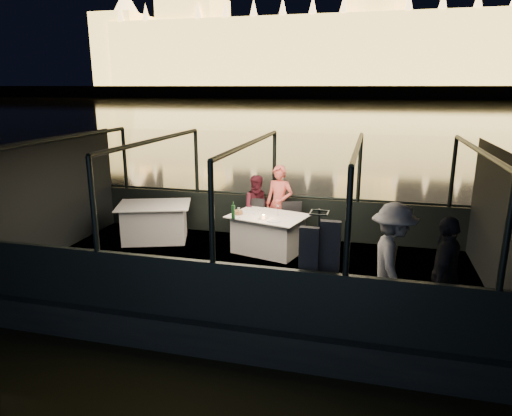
% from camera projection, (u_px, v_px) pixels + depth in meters
% --- Properties ---
extents(river_water, '(500.00, 500.00, 0.00)m').
position_uv_depth(river_water, '(364.00, 108.00, 83.40)').
color(river_water, black).
rests_on(river_water, ground).
extents(boat_hull, '(8.60, 4.40, 1.00)m').
position_uv_depth(boat_hull, '(251.00, 293.00, 8.51)').
color(boat_hull, black).
rests_on(boat_hull, river_water).
extents(boat_deck, '(8.00, 4.00, 0.04)m').
position_uv_depth(boat_deck, '(251.00, 270.00, 8.39)').
color(boat_deck, black).
rests_on(boat_deck, boat_hull).
extents(gunwale_port, '(8.00, 0.08, 0.90)m').
position_uv_depth(gunwale_port, '(274.00, 216.00, 10.14)').
color(gunwale_port, black).
rests_on(gunwale_port, boat_deck).
extents(gunwale_starboard, '(8.00, 0.08, 0.90)m').
position_uv_depth(gunwale_starboard, '(214.00, 292.00, 6.39)').
color(gunwale_starboard, black).
rests_on(gunwale_starboard, boat_deck).
extents(cabin_glass_port, '(8.00, 0.02, 1.40)m').
position_uv_depth(cabin_glass_port, '(274.00, 165.00, 9.84)').
color(cabin_glass_port, '#99B2B2').
rests_on(cabin_glass_port, gunwale_port).
extents(cabin_glass_starboard, '(8.00, 0.02, 1.40)m').
position_uv_depth(cabin_glass_starboard, '(212.00, 213.00, 6.10)').
color(cabin_glass_starboard, '#99B2B2').
rests_on(cabin_glass_starboard, gunwale_starboard).
extents(cabin_roof_glass, '(8.00, 4.00, 0.02)m').
position_uv_depth(cabin_roof_glass, '(250.00, 143.00, 7.79)').
color(cabin_roof_glass, '#99B2B2').
rests_on(cabin_roof_glass, boat_deck).
extents(end_wall_fore, '(0.02, 4.00, 2.30)m').
position_uv_depth(end_wall_fore, '(56.00, 195.00, 9.04)').
color(end_wall_fore, black).
rests_on(end_wall_fore, boat_deck).
extents(end_wall_aft, '(0.02, 4.00, 2.30)m').
position_uv_depth(end_wall_aft, '(497.00, 225.00, 7.13)').
color(end_wall_aft, black).
rests_on(end_wall_aft, boat_deck).
extents(canopy_ribs, '(8.00, 4.00, 2.30)m').
position_uv_depth(canopy_ribs, '(250.00, 208.00, 8.09)').
color(canopy_ribs, black).
rests_on(canopy_ribs, boat_deck).
extents(embankment, '(400.00, 140.00, 6.00)m').
position_uv_depth(embankment, '(372.00, 93.00, 204.83)').
color(embankment, '#423D33').
rests_on(embankment, ground).
extents(parliament_building, '(220.00, 32.00, 60.00)m').
position_uv_depth(parliament_building, '(376.00, 15.00, 164.85)').
color(parliament_building, '#F2D18C').
rests_on(parliament_building, embankment).
extents(dining_table_central, '(1.68, 1.39, 0.77)m').
position_uv_depth(dining_table_central, '(268.00, 234.00, 9.14)').
color(dining_table_central, silver).
rests_on(dining_table_central, boat_deck).
extents(dining_table_aft, '(1.80, 1.54, 0.81)m').
position_uv_depth(dining_table_aft, '(155.00, 223.00, 9.85)').
color(dining_table_aft, white).
rests_on(dining_table_aft, boat_deck).
extents(chair_port_left, '(0.52, 0.52, 0.93)m').
position_uv_depth(chair_port_left, '(253.00, 223.00, 9.64)').
color(chair_port_left, black).
rests_on(chair_port_left, boat_deck).
extents(chair_port_right, '(0.51, 0.51, 0.91)m').
position_uv_depth(chair_port_right, '(290.00, 225.00, 9.46)').
color(chair_port_right, black).
rests_on(chair_port_right, boat_deck).
extents(coat_stand, '(0.58, 0.53, 1.68)m').
position_uv_depth(coat_stand, '(317.00, 265.00, 6.17)').
color(coat_stand, black).
rests_on(coat_stand, boat_deck).
extents(person_woman_coral, '(0.66, 0.50, 1.65)m').
position_uv_depth(person_woman_coral, '(279.00, 207.00, 9.70)').
color(person_woman_coral, '#D2564C').
rests_on(person_woman_coral, boat_deck).
extents(person_man_maroon, '(0.82, 0.73, 1.42)m').
position_uv_depth(person_man_maroon, '(258.00, 206.00, 9.81)').
color(person_man_maroon, '#42121D').
rests_on(person_man_maroon, boat_deck).
extents(passenger_stripe, '(0.75, 1.18, 1.71)m').
position_uv_depth(passenger_stripe, '(392.00, 262.00, 6.39)').
color(passenger_stripe, silver).
rests_on(passenger_stripe, boat_deck).
extents(passenger_dark, '(0.69, 1.03, 1.62)m').
position_uv_depth(passenger_dark, '(445.00, 271.00, 6.09)').
color(passenger_dark, black).
rests_on(passenger_dark, boat_deck).
extents(wine_bottle, '(0.09, 0.09, 0.34)m').
position_uv_depth(wine_bottle, '(233.00, 211.00, 8.78)').
color(wine_bottle, '#143819').
rests_on(wine_bottle, dining_table_central).
extents(bread_basket, '(0.25, 0.25, 0.07)m').
position_uv_depth(bread_basket, '(238.00, 212.00, 9.11)').
color(bread_basket, brown).
rests_on(bread_basket, dining_table_central).
extents(amber_candle, '(0.07, 0.07, 0.08)m').
position_uv_depth(amber_candle, '(264.00, 217.00, 8.79)').
color(amber_candle, '#FF933F').
rests_on(amber_candle, dining_table_central).
extents(plate_near, '(0.27, 0.27, 0.02)m').
position_uv_depth(plate_near, '(273.00, 221.00, 8.66)').
color(plate_near, white).
rests_on(plate_near, dining_table_central).
extents(plate_far, '(0.25, 0.25, 0.01)m').
position_uv_depth(plate_far, '(249.00, 212.00, 9.24)').
color(plate_far, white).
rests_on(plate_far, dining_table_central).
extents(wine_glass_white, '(0.09, 0.09, 0.20)m').
position_uv_depth(wine_glass_white, '(239.00, 213.00, 8.84)').
color(wine_glass_white, silver).
rests_on(wine_glass_white, dining_table_central).
extents(wine_glass_red, '(0.07, 0.07, 0.20)m').
position_uv_depth(wine_glass_red, '(278.00, 211.00, 9.03)').
color(wine_glass_red, white).
rests_on(wine_glass_red, dining_table_central).
extents(wine_glass_empty, '(0.06, 0.06, 0.18)m').
position_uv_depth(wine_glass_empty, '(259.00, 214.00, 8.76)').
color(wine_glass_empty, silver).
rests_on(wine_glass_empty, dining_table_central).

